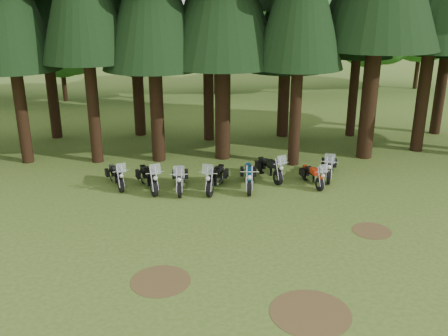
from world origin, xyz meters
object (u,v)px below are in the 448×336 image
Objects in this scene: motorcycle_1 at (149,179)px; motorcycle_4 at (249,177)px; motorcycle_5 at (270,169)px; motorcycle_6 at (312,176)px; motorcycle_0 at (116,176)px; motorcycle_3 at (215,178)px; motorcycle_2 at (180,179)px; motorcycle_7 at (329,167)px.

motorcycle_4 is (4.32, -0.27, -0.01)m from motorcycle_1.
motorcycle_6 is at bearing -45.62° from motorcycle_5.
motorcycle_0 is 0.89× the size of motorcycle_1.
motorcycle_6 is (4.31, 0.05, -0.08)m from motorcycle_3.
motorcycle_6 is (1.73, -0.96, -0.06)m from motorcycle_5.
motorcycle_2 is at bearing -174.03° from motorcycle_4.
motorcycle_1 is 1.02× the size of motorcycle_7.
motorcycle_1 is 1.01× the size of motorcycle_2.
motorcycle_3 is (1.53, -0.08, 0.02)m from motorcycle_2.
motorcycle_7 reaches higher than motorcycle_2.
motorcycle_3 is at bearing -175.22° from motorcycle_5.
motorcycle_2 reaches higher than motorcycle_0.
motorcycle_0 is 6.87m from motorcycle_5.
motorcycle_2 is at bearing -155.43° from motorcycle_7.
motorcycle_4 is at bearing 21.84° from motorcycle_3.
motorcycle_3 is 4.31m from motorcycle_6.
motorcycle_2 is 1.03× the size of motorcycle_5.
motorcycle_0 is at bearing -169.87° from motorcycle_3.
motorcycle_7 is (8.18, 0.59, -0.01)m from motorcycle_1.
motorcycle_5 is 2.74m from motorcycle_7.
motorcycle_4 is (1.45, 0.02, -0.01)m from motorcycle_3.
motorcycle_2 is at bearing 168.72° from motorcycle_6.
motorcycle_2 is at bearing -161.82° from motorcycle_3.
motorcycle_5 is at bearing 42.68° from motorcycle_3.
motorcycle_2 is at bearing -26.30° from motorcycle_1.
motorcycle_0 is 1.54m from motorcycle_1.
motorcycle_2 reaches higher than motorcycle_5.
motorcycle_6 is at bearing 2.46° from motorcycle_2.
motorcycle_5 is 0.97× the size of motorcycle_7.
motorcycle_1 is (1.43, -0.56, 0.05)m from motorcycle_0.
motorcycle_4 is at bearing -21.19° from motorcycle_1.
motorcycle_6 is at bearing 21.90° from motorcycle_3.
motorcycle_0 is at bearing 164.72° from motorcycle_5.
motorcycle_5 is (6.87, 0.17, 0.03)m from motorcycle_0.
motorcycle_6 is (7.18, -0.24, -0.08)m from motorcycle_1.
motorcycle_1 is at bearing -40.72° from motorcycle_0.
motorcycle_1 is at bearing 174.06° from motorcycle_2.
motorcycle_5 reaches higher than motorcycle_6.
motorcycle_4 is at bearing -27.66° from motorcycle_0.
motorcycle_7 is (3.86, 0.87, 0.00)m from motorcycle_4.
motorcycle_5 is at bearing -10.02° from motorcycle_1.
motorcycle_7 is at bearing 28.74° from motorcycle_6.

